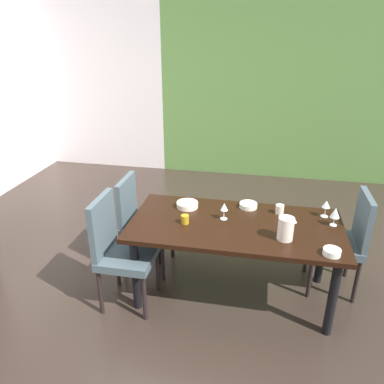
{
  "coord_description": "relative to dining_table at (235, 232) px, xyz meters",
  "views": [
    {
      "loc": [
        0.88,
        -2.69,
        2.2
      ],
      "look_at": [
        0.28,
        0.32,
        0.85
      ],
      "focal_mm": 35.0,
      "sensor_mm": 36.0,
      "label": 1
    }
  ],
  "objects": [
    {
      "name": "wine_glass_east",
      "position": [
        -0.11,
        0.06,
        0.19
      ],
      "size": [
        0.06,
        0.06,
        0.15
      ],
      "color": "silver",
      "rests_on": "dining_table"
    },
    {
      "name": "serving_bowl_near_window",
      "position": [
        0.71,
        -0.33,
        0.11
      ],
      "size": [
        0.13,
        0.13,
        0.05
      ],
      "primitive_type": "cylinder",
      "color": "white",
      "rests_on": "dining_table"
    },
    {
      "name": "back_panel_interior",
      "position": [
        -2.5,
        3.08,
        0.74
      ],
      "size": [
        2.11,
        0.1,
        2.75
      ],
      "primitive_type": "cube",
      "color": "silver",
      "rests_on": "ground_plane"
    },
    {
      "name": "serving_bowl_west",
      "position": [
        -0.46,
        0.22,
        0.11
      ],
      "size": [
        0.19,
        0.19,
        0.05
      ],
      "primitive_type": "cylinder",
      "color": "#FEE8CF",
      "rests_on": "dining_table"
    },
    {
      "name": "wine_glass_near_shelf",
      "position": [
        0.79,
        0.12,
        0.2
      ],
      "size": [
        0.08,
        0.08,
        0.16
      ],
      "color": "silver",
      "rests_on": "dining_table"
    },
    {
      "name": "wine_glass_left",
      "position": [
        0.74,
        0.27,
        0.2
      ],
      "size": [
        0.07,
        0.07,
        0.15
      ],
      "color": "silver",
      "rests_on": "dining_table"
    },
    {
      "name": "cup_north",
      "position": [
        0.36,
        0.26,
        0.12
      ],
      "size": [
        0.07,
        0.07,
        0.08
      ],
      "primitive_type": "cylinder",
      "color": "#EDE5C7",
      "rests_on": "dining_table"
    },
    {
      "name": "ground_plane",
      "position": [
        -0.7,
        -0.06,
        -0.64
      ],
      "size": [
        5.71,
        6.37,
        0.02
      ],
      "primitive_type": "cube",
      "color": "#2F251E"
    },
    {
      "name": "chair_left_far",
      "position": [
        -0.93,
        0.28,
        -0.11
      ],
      "size": [
        0.45,
        0.44,
        0.93
      ],
      "rotation": [
        0.0,
        0.0,
        -1.57
      ],
      "color": "#435259",
      "rests_on": "ground_plane"
    },
    {
      "name": "chair_left_near",
      "position": [
        -0.94,
        -0.28,
        -0.09
      ],
      "size": [
        0.45,
        0.44,
        0.98
      ],
      "rotation": [
        0.0,
        0.0,
        -1.57
      ],
      "color": "#435259",
      "rests_on": "ground_plane"
    },
    {
      "name": "garden_window_panel",
      "position": [
        0.35,
        3.08,
        0.74
      ],
      "size": [
        3.6,
        0.1,
        2.75
      ],
      "primitive_type": "cube",
      "color": "#57803D",
      "rests_on": "ground_plane"
    },
    {
      "name": "serving_bowl_rear",
      "position": [
        0.08,
        0.32,
        0.11
      ],
      "size": [
        0.16,
        0.16,
        0.04
      ],
      "primitive_type": "cylinder",
      "color": "white",
      "rests_on": "dining_table"
    },
    {
      "name": "dining_table",
      "position": [
        0.0,
        0.0,
        0.0
      ],
      "size": [
        1.75,
        0.87,
        0.72
      ],
      "color": "black",
      "rests_on": "ground_plane"
    },
    {
      "name": "pitcher_right",
      "position": [
        0.39,
        -0.18,
        0.18
      ],
      "size": [
        0.14,
        0.12,
        0.19
      ],
      "color": "silver",
      "rests_on": "dining_table"
    },
    {
      "name": "cup_center",
      "position": [
        -0.41,
        -0.08,
        0.12
      ],
      "size": [
        0.07,
        0.07,
        0.07
      ],
      "primitive_type": "cylinder",
      "color": "#B28219",
      "rests_on": "dining_table"
    },
    {
      "name": "chair_right_far",
      "position": [
        0.93,
        0.28,
        -0.1
      ],
      "size": [
        0.44,
        0.44,
        0.94
      ],
      "rotation": [
        0.0,
        0.0,
        1.57
      ],
      "color": "#435259",
      "rests_on": "ground_plane"
    }
  ]
}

